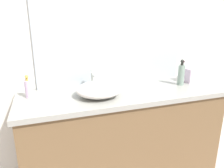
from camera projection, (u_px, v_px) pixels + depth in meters
The scene contains 8 objects.
bathroom_wall_rear at pixel (108, 31), 1.84m from camera, with size 6.00×0.06×2.60m, color silver.
vanity_counter at pixel (123, 138), 1.82m from camera, with size 1.64×0.54×0.85m.
wall_mirror_panel at pixel (113, 20), 1.78m from camera, with size 1.32×0.01×1.09m, color #B2BCC6.
sink_basin at pixel (99, 89), 1.58m from camera, with size 0.34×0.31×0.11m, color silver.
faucet at pixel (93, 78), 1.73m from camera, with size 0.03×0.14×0.16m.
soap_dispenser at pixel (181, 74), 1.85m from camera, with size 0.06×0.06×0.23m.
lotion_bottle at pixel (28, 88), 1.56m from camera, with size 0.05×0.05×0.17m.
tissue_box at pixel (191, 74), 1.94m from camera, with size 0.12×0.12×0.17m.
Camera 1 is at (-0.57, -1.07, 1.41)m, focal length 34.20 mm.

